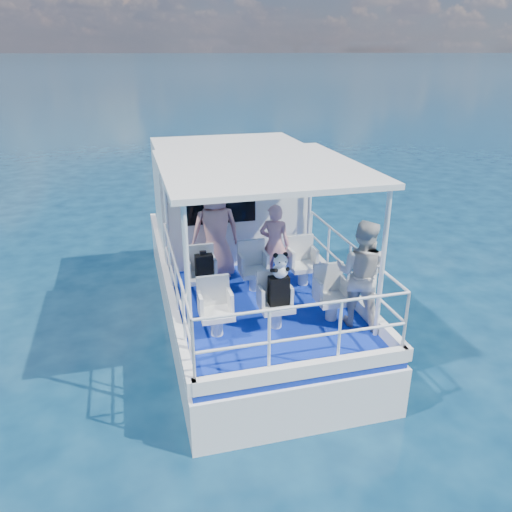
{
  "coord_description": "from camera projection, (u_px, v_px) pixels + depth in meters",
  "views": [
    {
      "loc": [
        -1.95,
        -7.39,
        4.77
      ],
      "look_at": [
        -0.12,
        -0.4,
        1.79
      ],
      "focal_mm": 35.0,
      "sensor_mm": 36.0,
      "label": 1
    }
  ],
  "objects": [
    {
      "name": "passenger_port_fwd",
      "position": [
        215.0,
        231.0,
        8.9
      ],
      "size": [
        0.69,
        0.52,
        1.78
      ],
      "primitive_type": "imported",
      "rotation": [
        0.0,
        0.0,
        3.2
      ],
      "color": "#D6908A",
      "rests_on": "deck"
    },
    {
      "name": "panda",
      "position": [
        280.0,
        265.0,
        7.15
      ],
      "size": [
        0.25,
        0.21,
        0.38
      ],
      "primitive_type": null,
      "color": "white",
      "rests_on": "backpack_center"
    },
    {
      "name": "backpack_center",
      "position": [
        279.0,
        291.0,
        7.33
      ],
      "size": [
        0.3,
        0.17,
        0.44
      ],
      "primitive_type": "cube",
      "color": "black",
      "rests_on": "seat_center_aft"
    },
    {
      "name": "ground",
      "position": [
        257.0,
        340.0,
        8.88
      ],
      "size": [
        2000.0,
        2000.0,
        0.0
      ],
      "primitive_type": "plane",
      "color": "#08233D",
      "rests_on": "ground"
    },
    {
      "name": "seat_stbd_fwd",
      "position": [
        303.0,
        274.0,
        8.85
      ],
      "size": [
        0.48,
        0.46,
        0.38
      ],
      "primitive_type": "cube",
      "color": "silver",
      "rests_on": "deck"
    },
    {
      "name": "passenger_stbd_aft",
      "position": [
        362.0,
        274.0,
        7.35
      ],
      "size": [
        1.01,
        1.0,
        1.65
      ],
      "primitive_type": "imported",
      "rotation": [
        0.0,
        0.0,
        2.41
      ],
      "color": "beige",
      "rests_on": "deck"
    },
    {
      "name": "deck",
      "position": [
        244.0,
        274.0,
        9.45
      ],
      "size": [
        2.9,
        6.9,
        0.1
      ],
      "primitive_type": "cube",
      "color": "navy",
      "rests_on": "hull"
    },
    {
      "name": "cabin",
      "position": [
        228.0,
        197.0,
        10.17
      ],
      "size": [
        2.85,
        2.0,
        2.2
      ],
      "primitive_type": "cube",
      "color": "white",
      "rests_on": "deck"
    },
    {
      "name": "railings",
      "position": [
        266.0,
        282.0,
        7.83
      ],
      "size": [
        2.84,
        3.59,
        1.0
      ],
      "primitive_type": null,
      "color": "white",
      "rests_on": "deck"
    },
    {
      "name": "compact_camera",
      "position": [
        203.0,
        253.0,
        8.17
      ],
      "size": [
        0.11,
        0.06,
        0.06
      ],
      "primitive_type": "cube",
      "color": "black",
      "rests_on": "backpack_port"
    },
    {
      "name": "seat_stbd_aft",
      "position": [
        332.0,
        308.0,
        7.69
      ],
      "size": [
        0.48,
        0.46,
        0.38
      ],
      "primitive_type": "cube",
      "color": "silver",
      "rests_on": "deck"
    },
    {
      "name": "seat_port_fwd",
      "position": [
        203.0,
        285.0,
        8.43
      ],
      "size": [
        0.48,
        0.46,
        0.38
      ],
      "primitive_type": "cube",
      "color": "silver",
      "rests_on": "deck"
    },
    {
      "name": "passenger_stbd_fwd",
      "position": [
        275.0,
        244.0,
        8.72
      ],
      "size": [
        0.63,
        0.53,
        1.45
      ],
      "primitive_type": "imported",
      "rotation": [
        0.0,
        0.0,
        2.72
      ],
      "color": "pink",
      "rests_on": "deck"
    },
    {
      "name": "hull",
      "position": [
        244.0,
        313.0,
        9.78
      ],
      "size": [
        3.0,
        7.0,
        1.6
      ],
      "primitive_type": "cube",
      "color": "white",
      "rests_on": "ground"
    },
    {
      "name": "canopy_posts",
      "position": [
        261.0,
        239.0,
        7.89
      ],
      "size": [
        2.77,
        2.97,
        2.2
      ],
      "color": "white",
      "rests_on": "deck"
    },
    {
      "name": "seat_port_aft",
      "position": [
        217.0,
        323.0,
        7.27
      ],
      "size": [
        0.48,
        0.46,
        0.38
      ],
      "primitive_type": "cube",
      "color": "silver",
      "rests_on": "deck"
    },
    {
      "name": "seat_center_aft",
      "position": [
        276.0,
        315.0,
        7.48
      ],
      "size": [
        0.48,
        0.46,
        0.38
      ],
      "primitive_type": "cube",
      "color": "silver",
      "rests_on": "deck"
    },
    {
      "name": "canopy",
      "position": [
        261.0,
        167.0,
        7.5
      ],
      "size": [
        3.0,
        3.2,
        0.08
      ],
      "primitive_type": "cube",
      "color": "white",
      "rests_on": "cabin"
    },
    {
      "name": "seat_center_fwd",
      "position": [
        254.0,
        280.0,
        8.64
      ],
      "size": [
        0.48,
        0.46,
        0.38
      ],
      "primitive_type": "cube",
      "color": "silver",
      "rests_on": "deck"
    },
    {
      "name": "backpack_port",
      "position": [
        204.0,
        266.0,
        8.25
      ],
      "size": [
        0.29,
        0.16,
        0.38
      ],
      "primitive_type": "cube",
      "color": "black",
      "rests_on": "seat_port_fwd"
    }
  ]
}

